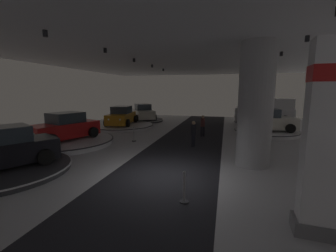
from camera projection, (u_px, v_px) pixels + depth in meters
ground at (163, 176)px, 9.06m from camera, size 24.00×44.00×0.06m
ceiling_with_spotlights at (163, 31)px, 8.19m from camera, size 24.00×44.00×0.39m
column_right at (255, 105)px, 9.98m from camera, size 1.51×1.51×5.50m
brand_sign_pylon at (332, 139)px, 4.99m from camera, size 1.31×0.74×4.51m
display_platform_far_left at (122, 126)px, 21.23m from camera, size 5.99×5.99×0.25m
display_car_far_left at (121, 116)px, 21.12m from camera, size 2.78×4.44×1.71m
display_platform_deep_right at (264, 123)px, 22.20m from camera, size 5.68×5.68×0.35m
pickup_truck_deep_right at (268, 113)px, 21.89m from camera, size 5.63×3.55×2.30m
display_platform_near_left at (2, 170)px, 9.36m from camera, size 5.43×5.43×0.24m
display_car_near_left at (0, 149)px, 9.24m from camera, size 3.66×4.54×1.71m
display_platform_deep_left at (143, 120)px, 25.31m from camera, size 4.50×4.50×0.23m
display_car_deep_left at (143, 112)px, 25.20m from camera, size 3.77×4.51×1.71m
display_platform_mid_left at (65, 141)px, 14.37m from camera, size 6.00×6.00×0.33m
display_car_mid_left at (65, 127)px, 14.26m from camera, size 3.22×4.55×1.71m
display_platform_far_right at (266, 132)px, 17.80m from camera, size 4.84×4.84×0.30m
display_car_far_right at (266, 121)px, 17.67m from camera, size 4.36×2.54×1.71m
visitor_walking_near at (203, 124)px, 16.77m from camera, size 0.32×0.32×1.59m
visitor_walking_far at (193, 132)px, 13.62m from camera, size 0.32×0.32×1.59m
stanchion_a at (134, 136)px, 15.17m from camera, size 0.28×0.28×1.01m
stanchion_b at (184, 191)px, 6.84m from camera, size 0.28×0.28×1.01m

